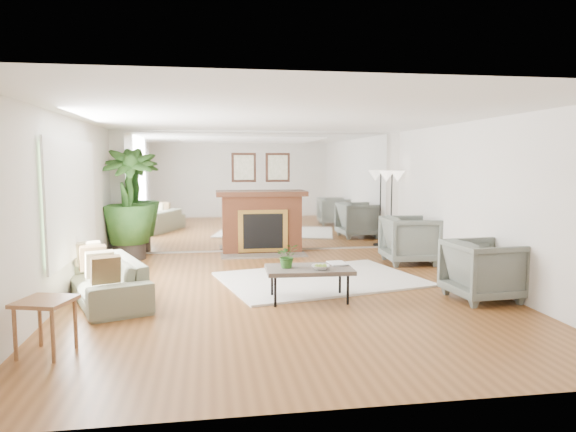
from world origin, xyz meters
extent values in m
plane|color=brown|center=(0.00, 0.00, 0.00)|extent=(7.00, 7.00, 0.00)
cube|color=white|center=(-2.99, 0.00, 1.25)|extent=(0.02, 7.00, 2.50)
cube|color=white|center=(2.99, 0.00, 1.25)|extent=(0.02, 7.00, 2.50)
cube|color=white|center=(0.00, 3.49, 1.25)|extent=(6.00, 0.02, 2.50)
cube|color=silver|center=(0.00, 3.47, 1.25)|extent=(5.40, 0.04, 2.40)
cube|color=#B2E09E|center=(-2.96, 0.40, 1.35)|extent=(0.04, 2.40, 1.50)
cube|color=brown|center=(0.00, 3.28, 0.60)|extent=(1.60, 0.40, 1.20)
cube|color=gold|center=(0.00, 3.07, 0.48)|extent=(1.00, 0.04, 0.85)
cube|color=black|center=(0.00, 3.05, 0.48)|extent=(0.80, 0.04, 0.70)
cube|color=brown|center=(0.00, 2.93, 0.01)|extent=(1.70, 0.55, 0.03)
cube|color=#492617|center=(0.00, 3.26, 1.22)|extent=(1.85, 0.46, 0.10)
cube|color=black|center=(-0.35, 3.43, 1.75)|extent=(0.50, 0.04, 0.60)
cube|color=black|center=(0.35, 3.43, 1.75)|extent=(0.50, 0.04, 0.60)
cube|color=white|center=(0.66, 0.69, 0.02)|extent=(3.40, 2.76, 0.03)
cube|color=brown|center=(0.25, -0.47, 0.43)|extent=(1.17, 0.71, 0.06)
cylinder|color=black|center=(-0.24, -0.69, 0.20)|extent=(0.03, 0.03, 0.40)
cylinder|color=black|center=(0.71, -0.72, 0.20)|extent=(0.03, 0.03, 0.40)
cylinder|color=black|center=(-0.22, -0.21, 0.20)|extent=(0.03, 0.03, 0.40)
cylinder|color=black|center=(0.73, -0.25, 0.20)|extent=(0.03, 0.03, 0.40)
imported|color=gray|center=(-2.45, -0.06, 0.29)|extent=(1.44, 2.11, 0.57)
imported|color=slate|center=(2.60, 1.80, 0.44)|extent=(1.01, 0.99, 0.87)
imported|color=slate|center=(2.60, -0.76, 0.41)|extent=(0.96, 0.94, 0.82)
cube|color=#9A633D|center=(-2.65, -1.97, 0.53)|extent=(0.60, 0.60, 0.04)
cylinder|color=#9A633D|center=(-2.89, -2.10, 0.26)|extent=(0.04, 0.04, 0.52)
cylinder|color=#9A633D|center=(-2.52, -2.21, 0.26)|extent=(0.04, 0.04, 0.52)
cylinder|color=#9A633D|center=(-2.78, -1.73, 0.26)|extent=(0.04, 0.04, 0.52)
cylinder|color=#9A633D|center=(-2.41, -1.84, 0.26)|extent=(0.04, 0.04, 0.52)
cylinder|color=black|center=(-2.60, 3.01, 0.22)|extent=(0.62, 0.62, 0.44)
imported|color=#376425|center=(-2.60, 3.01, 1.22)|extent=(1.11, 1.11, 1.82)
cylinder|color=black|center=(2.70, 3.10, 0.02)|extent=(0.28, 0.28, 0.04)
cylinder|color=black|center=(2.70, 3.10, 0.81)|extent=(0.03, 0.03, 1.62)
cone|color=white|center=(2.58, 3.10, 1.57)|extent=(0.30, 0.30, 0.22)
cone|color=white|center=(2.82, 3.10, 1.57)|extent=(0.30, 0.30, 0.22)
imported|color=#376425|center=(-0.05, -0.44, 0.62)|extent=(0.31, 0.27, 0.33)
imported|color=#9A633D|center=(0.37, -0.63, 0.49)|extent=(0.29, 0.29, 0.06)
imported|color=#9A633D|center=(0.56, -0.33, 0.47)|extent=(0.25, 0.33, 0.02)
camera|label=1|loc=(-1.07, -7.10, 1.87)|focal=32.00mm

